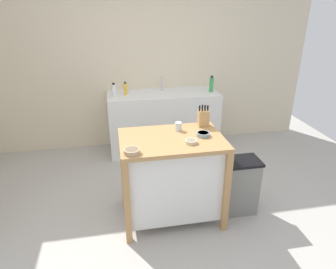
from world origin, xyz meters
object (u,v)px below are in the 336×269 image
object	(u,v)px
knife_block	(203,118)
drinking_cup	(178,126)
bowl_ceramic_wide	(132,151)
bowl_ceramic_small	(203,134)
kitchen_island	(172,174)
bottle_dish_soap	(211,84)
sink_faucet	(162,83)
trash_bin	(240,185)
bottle_hand_soap	(125,89)
bowl_stoneware_deep	(191,141)
bottle_spray_cleaner	(114,90)

from	to	relation	value
knife_block	drinking_cup	xyz separation A→B (m)	(-0.28, -0.07, -0.05)
bowl_ceramic_wide	bowl_ceramic_small	world-z (taller)	bowl_ceramic_wide
kitchen_island	knife_block	world-z (taller)	knife_block
bowl_ceramic_small	bottle_dish_soap	distance (m)	1.68
knife_block	sink_faucet	size ratio (longest dim) A/B	1.07
knife_block	drinking_cup	bearing A→B (deg)	-165.42
bowl_ceramic_small	bottle_dish_soap	size ratio (longest dim) A/B	0.55
bowl_ceramic_small	knife_block	bearing A→B (deg)	73.70
trash_bin	bottle_hand_soap	distance (m)	2.12
drinking_cup	sink_faucet	world-z (taller)	sink_faucet
bottle_dish_soap	bottle_hand_soap	bearing A→B (deg)	176.77
kitchen_island	bowl_stoneware_deep	bearing A→B (deg)	-43.51
bottle_hand_soap	bottle_spray_cleaner	world-z (taller)	bottle_spray_cleaner
bowl_ceramic_wide	sink_faucet	size ratio (longest dim) A/B	0.65
bottle_spray_cleaner	knife_block	bearing A→B (deg)	-55.90
bottle_hand_soap	bottle_dish_soap	distance (m)	1.26
knife_block	sink_faucet	distance (m)	1.52
bowl_ceramic_small	drinking_cup	xyz separation A→B (m)	(-0.21, 0.18, 0.02)
bowl_ceramic_wide	kitchen_island	bearing A→B (deg)	32.30
bowl_stoneware_deep	bottle_dish_soap	bearing A→B (deg)	66.10
drinking_cup	bottle_dish_soap	size ratio (longest dim) A/B	0.36
trash_bin	bottle_spray_cleaner	world-z (taller)	bottle_spray_cleaner
bowl_ceramic_wide	sink_faucet	xyz separation A→B (m)	(0.60, 2.02, 0.07)
bottle_hand_soap	trash_bin	bearing A→B (deg)	-56.79
knife_block	bottle_dish_soap	world-z (taller)	knife_block
trash_bin	bottle_dish_soap	size ratio (longest dim) A/B	2.63
bowl_ceramic_wide	trash_bin	size ratio (longest dim) A/B	0.23
bottle_hand_soap	bottle_spray_cleaner	size ratio (longest dim) A/B	0.98
knife_block	kitchen_island	bearing A→B (deg)	-147.32
kitchen_island	bowl_ceramic_small	size ratio (longest dim) A/B	7.72
bowl_stoneware_deep	bottle_hand_soap	size ratio (longest dim) A/B	0.59
kitchen_island	bottle_dish_soap	bearing A→B (deg)	59.71
knife_block	bowl_ceramic_small	bearing A→B (deg)	-106.30
kitchen_island	bottle_hand_soap	xyz separation A→B (m)	(-0.35, 1.63, 0.48)
sink_faucet	bottle_dish_soap	size ratio (longest dim) A/B	0.92
kitchen_island	bowl_stoneware_deep	xyz separation A→B (m)	(0.15, -0.15, 0.42)
bottle_spray_cleaner	bottle_dish_soap	size ratio (longest dim) A/B	0.81
knife_block	bowl_ceramic_wide	distance (m)	0.94
trash_bin	bottle_dish_soap	xyz separation A→B (m)	(0.16, 1.61, 0.70)
kitchen_island	bowl_ceramic_wide	xyz separation A→B (m)	(-0.41, -0.26, 0.43)
bowl_ceramic_wide	bottle_dish_soap	size ratio (longest dim) A/B	0.60
bowl_ceramic_wide	bottle_dish_soap	bearing A→B (deg)	54.04
bottle_spray_cleaner	bowl_ceramic_wide	bearing A→B (deg)	-86.60
bottle_hand_soap	bottle_spray_cleaner	xyz separation A→B (m)	(-0.16, -0.04, 0.00)
bowl_ceramic_wide	bowl_stoneware_deep	bearing A→B (deg)	11.11
bowl_ceramic_small	sink_faucet	world-z (taller)	sink_faucet
sink_faucet	bowl_stoneware_deep	bearing A→B (deg)	-91.30
kitchen_island	trash_bin	size ratio (longest dim) A/B	1.61
kitchen_island	bottle_dish_soap	size ratio (longest dim) A/B	4.24
bowl_stoneware_deep	trash_bin	size ratio (longest dim) A/B	0.18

